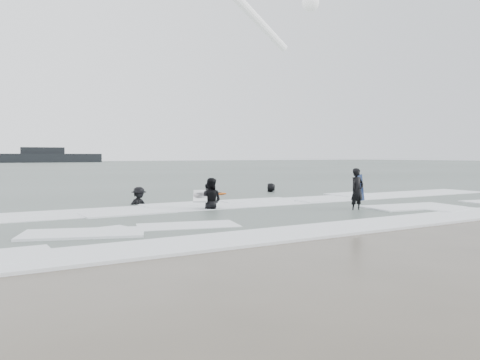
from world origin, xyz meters
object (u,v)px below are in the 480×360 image
surfer_centre (357,212)px  vessel_horizon (43,157)px  surfer_right_far (271,193)px  surfer_wading (211,211)px  surfer_right_near (208,196)px  surfer_breaker (139,206)px

surfer_centre → vessel_horizon: 131.38m
surfer_right_far → vessel_horizon: vessel_horizon is taller
surfer_centre → vessel_horizon: (5.35, 131.26, 1.60)m
vessel_horizon → surfer_wading: bearing=-94.4°
surfer_right_near → surfer_right_far: (3.72, -0.08, 0.00)m
vessel_horizon → surfer_right_near: bearing=-93.3°
surfer_wading → surfer_breaker: surfer_wading is taller
surfer_right_near → surfer_right_far: size_ratio=1.06×
surfer_right_near → vessel_horizon: vessel_horizon is taller
surfer_right_far → surfer_wading: bearing=-9.7°
vessel_horizon → surfer_breaker: bearing=-95.3°
surfer_centre → surfer_right_far: size_ratio=0.94×
surfer_breaker → surfer_right_far: (8.19, 2.73, 0.00)m
surfer_right_near → surfer_right_far: surfer_right_near is taller
surfer_centre → surfer_right_far: (1.95, 8.54, 0.00)m
surfer_centre → surfer_right_far: bearing=73.5°
surfer_right_near → surfer_centre: bearing=73.2°
surfer_wading → surfer_right_near: 6.33m
surfer_centre → surfer_right_near: (-1.77, 8.62, 0.00)m
surfer_centre → surfer_right_near: size_ratio=0.89×
surfer_centre → surfer_right_far: 8.76m
surfer_wading → vessel_horizon: bearing=-51.2°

